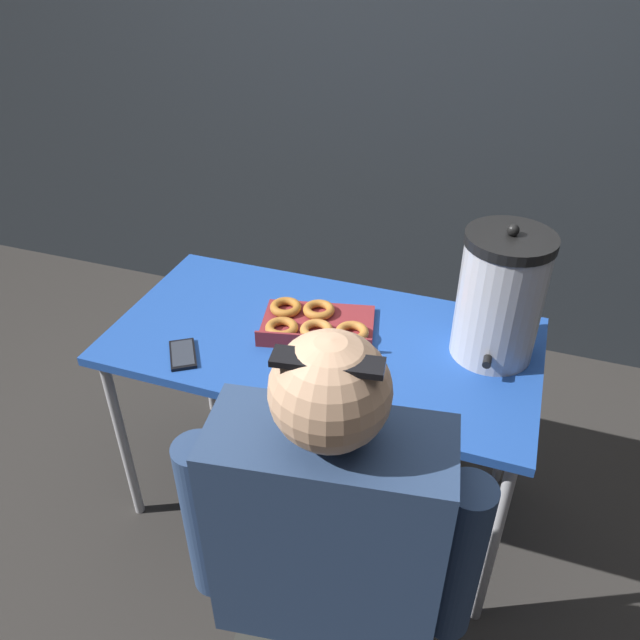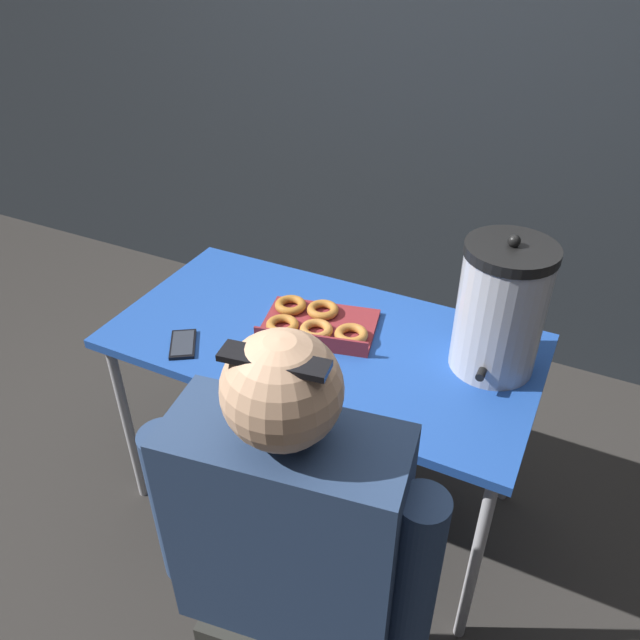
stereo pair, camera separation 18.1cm
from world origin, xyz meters
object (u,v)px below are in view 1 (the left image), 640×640
(cell_phone, at_px, (183,354))
(person_seated, at_px, (328,572))
(donut_box, at_px, (314,324))
(coffee_urn, at_px, (500,297))

(cell_phone, distance_m, person_seated, 0.73)
(donut_box, bearing_deg, cell_phone, -154.03)
(donut_box, relative_size, cell_phone, 2.50)
(donut_box, bearing_deg, person_seated, -80.65)
(coffee_urn, bearing_deg, cell_phone, -159.42)
(donut_box, height_order, person_seated, person_seated)
(donut_box, height_order, coffee_urn, coffee_urn)
(coffee_urn, distance_m, person_seated, 0.84)
(coffee_urn, bearing_deg, donut_box, -173.15)
(person_seated, bearing_deg, donut_box, -76.18)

